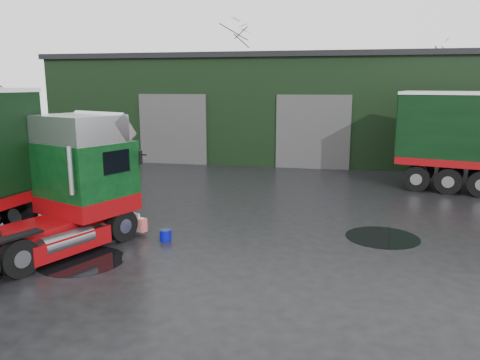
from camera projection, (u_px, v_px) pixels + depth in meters
name	position (u px, v px, depth m)	size (l,w,h in m)	color
ground	(209.00, 254.00, 12.77)	(100.00, 100.00, 0.00)	black
warehouse	(318.00, 106.00, 30.91)	(32.40, 12.40, 6.30)	black
hero_tractor	(33.00, 188.00, 12.31)	(2.56, 6.03, 3.75)	black
wash_bucket	(166.00, 235.00, 13.86)	(0.34, 0.34, 0.32)	#060995
tree_back_a	(233.00, 82.00, 41.78)	(4.40, 4.40, 9.50)	black
tree_back_b	(421.00, 94.00, 38.78)	(4.40, 4.40, 7.50)	black
puddle_0	(82.00, 261.00, 12.26)	(2.25, 2.25, 0.01)	black
puddle_1	(382.00, 237.00, 14.15)	(2.20, 2.20, 0.01)	black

